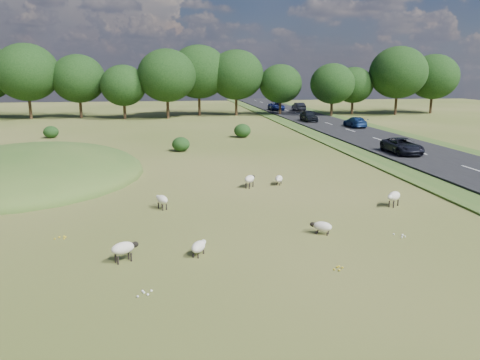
% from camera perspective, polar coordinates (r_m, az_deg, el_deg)
% --- Properties ---
extents(ground, '(160.00, 160.00, 0.00)m').
position_cam_1_polar(ground, '(43.15, -5.86, 3.34)').
color(ground, '#42581B').
rests_on(ground, ground).
extents(mound, '(16.00, 20.00, 4.00)m').
position_cam_1_polar(mound, '(36.62, -24.26, 0.51)').
color(mound, '#33561E').
rests_on(mound, ground).
extents(road, '(8.00, 150.00, 0.25)m').
position_cam_1_polar(road, '(57.38, 14.05, 5.53)').
color(road, black).
rests_on(road, ground).
extents(treeline, '(96.28, 14.66, 11.70)m').
position_cam_1_polar(treeline, '(77.95, -8.15, 12.40)').
color(treeline, black).
rests_on(treeline, ground).
extents(shrubs, '(23.05, 13.03, 1.54)m').
position_cam_1_polar(shrubs, '(50.78, -8.61, 5.52)').
color(shrubs, black).
rests_on(shrubs, ground).
extents(sheep_0, '(0.82, 1.09, 0.77)m').
position_cam_1_polar(sheep_0, '(25.42, -9.50, -2.35)').
color(sheep_0, beige).
rests_on(sheep_0, ground).
extents(sheep_1, '(1.15, 0.87, 0.81)m').
position_cam_1_polar(sheep_1, '(18.78, -14.00, -8.06)').
color(sheep_1, beige).
rests_on(sheep_1, ground).
extents(sheep_2, '(1.04, 0.84, 0.60)m').
position_cam_1_polar(sheep_2, '(21.60, 9.95, -5.58)').
color(sheep_2, beige).
rests_on(sheep_2, ground).
extents(sheep_3, '(0.95, 1.11, 0.81)m').
position_cam_1_polar(sheep_3, '(29.73, 1.20, 0.12)').
color(sheep_3, beige).
rests_on(sheep_3, ground).
extents(sheep_4, '(0.78, 1.11, 0.62)m').
position_cam_1_polar(sheep_4, '(30.65, 4.75, 0.13)').
color(sheep_4, beige).
rests_on(sheep_4, ground).
extents(sheep_5, '(1.15, 1.02, 0.85)m').
position_cam_1_polar(sheep_5, '(26.87, 18.25, -1.88)').
color(sheep_5, beige).
rests_on(sheep_5, ground).
extents(sheep_6, '(0.82, 1.06, 0.60)m').
position_cam_1_polar(sheep_6, '(18.98, -5.06, -8.08)').
color(sheep_6, beige).
rests_on(sheep_6, ground).
extents(car_0, '(1.80, 4.47, 1.52)m').
position_cam_1_polar(car_0, '(69.05, 8.39, 7.72)').
color(car_0, black).
rests_on(car_0, road).
extents(car_1, '(1.58, 4.53, 1.49)m').
position_cam_1_polar(car_1, '(88.24, 7.17, 8.87)').
color(car_1, black).
rests_on(car_1, road).
extents(car_2, '(1.86, 4.58, 1.33)m').
position_cam_1_polar(car_2, '(62.83, 13.87, 6.89)').
color(car_2, navy).
rests_on(car_2, road).
extents(car_3, '(2.21, 4.79, 1.33)m').
position_cam_1_polar(car_3, '(43.34, 19.17, 3.95)').
color(car_3, black).
rests_on(car_3, road).
extents(car_5, '(2.38, 5.16, 1.43)m').
position_cam_1_polar(car_5, '(89.17, 4.45, 8.95)').
color(car_5, navy).
rests_on(car_5, road).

